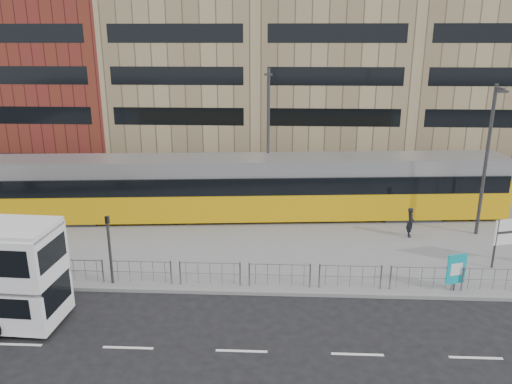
{
  "coord_description": "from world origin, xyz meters",
  "views": [
    {
      "loc": [
        -0.78,
        -18.87,
        10.41
      ],
      "look_at": [
        -1.98,
        6.0,
        2.71
      ],
      "focal_mm": 35.0,
      "sensor_mm": 36.0,
      "label": 1
    }
  ],
  "objects_px": {
    "tram": "(242,187)",
    "lamp_post_east": "(487,155)",
    "traffic_light_west": "(109,241)",
    "lamp_post_west": "(268,136)",
    "ad_panel": "(456,269)",
    "pedestrian": "(410,222)"
  },
  "relations": [
    {
      "from": "tram",
      "to": "lamp_post_east",
      "type": "distance_m",
      "value": 13.45
    },
    {
      "from": "traffic_light_west",
      "to": "lamp_post_east",
      "type": "distance_m",
      "value": 19.35
    },
    {
      "from": "tram",
      "to": "lamp_post_west",
      "type": "relative_size",
      "value": 3.62
    },
    {
      "from": "ad_panel",
      "to": "lamp_post_west",
      "type": "relative_size",
      "value": 0.19
    },
    {
      "from": "lamp_post_west",
      "to": "lamp_post_east",
      "type": "relative_size",
      "value": 1.07
    },
    {
      "from": "pedestrian",
      "to": "tram",
      "type": "bearing_deg",
      "value": 81.53
    },
    {
      "from": "pedestrian",
      "to": "lamp_post_west",
      "type": "relative_size",
      "value": 0.19
    },
    {
      "from": "lamp_post_east",
      "to": "lamp_post_west",
      "type": "bearing_deg",
      "value": 163.95
    },
    {
      "from": "pedestrian",
      "to": "lamp_post_west",
      "type": "height_order",
      "value": "lamp_post_west"
    },
    {
      "from": "pedestrian",
      "to": "traffic_light_west",
      "type": "distance_m",
      "value": 15.56
    },
    {
      "from": "ad_panel",
      "to": "lamp_post_east",
      "type": "height_order",
      "value": "lamp_post_east"
    },
    {
      "from": "ad_panel",
      "to": "lamp_post_east",
      "type": "distance_m",
      "value": 8.1
    },
    {
      "from": "traffic_light_west",
      "to": "lamp_post_east",
      "type": "height_order",
      "value": "lamp_post_east"
    },
    {
      "from": "ad_panel",
      "to": "lamp_post_east",
      "type": "relative_size",
      "value": 0.21
    },
    {
      "from": "tram",
      "to": "traffic_light_west",
      "type": "relative_size",
      "value": 10.05
    },
    {
      "from": "tram",
      "to": "ad_panel",
      "type": "xyz_separation_m",
      "value": [
        9.68,
        -8.69,
        -0.86
      ]
    },
    {
      "from": "pedestrian",
      "to": "lamp_post_east",
      "type": "height_order",
      "value": "lamp_post_east"
    },
    {
      "from": "ad_panel",
      "to": "traffic_light_west",
      "type": "distance_m",
      "value": 14.74
    },
    {
      "from": "tram",
      "to": "ad_panel",
      "type": "distance_m",
      "value": 13.04
    },
    {
      "from": "traffic_light_west",
      "to": "lamp_post_east",
      "type": "relative_size",
      "value": 0.38
    },
    {
      "from": "traffic_light_west",
      "to": "tram",
      "type": "bearing_deg",
      "value": 68.63
    },
    {
      "from": "lamp_post_east",
      "to": "ad_panel",
      "type": "bearing_deg",
      "value": -117.09
    }
  ]
}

